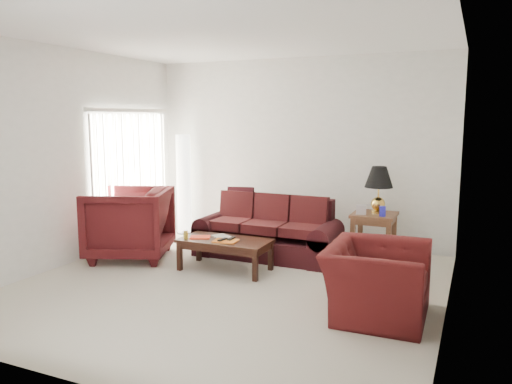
# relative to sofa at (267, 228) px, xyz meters

# --- Properties ---
(floor) EXTENTS (5.00, 5.00, 0.00)m
(floor) POSITION_rel_sofa_xyz_m (0.06, -1.40, -0.43)
(floor) COLOR beige
(floor) RESTS_ON ground
(blinds) EXTENTS (0.10, 2.00, 2.16)m
(blinds) POSITION_rel_sofa_xyz_m (-2.36, -0.10, 0.65)
(blinds) COLOR silver
(blinds) RESTS_ON ground
(sofa) EXTENTS (2.11, 0.92, 0.86)m
(sofa) POSITION_rel_sofa_xyz_m (0.00, 0.00, 0.00)
(sofa) COLOR black
(sofa) RESTS_ON ground
(throw_pillow) EXTENTS (0.47, 0.31, 0.45)m
(throw_pillow) POSITION_rel_sofa_xyz_m (-0.77, 0.69, 0.27)
(throw_pillow) COLOR black
(throw_pillow) RESTS_ON sofa
(end_table) EXTENTS (0.63, 0.63, 0.67)m
(end_table) POSITION_rel_sofa_xyz_m (1.45, 0.56, -0.09)
(end_table) COLOR #4F221B
(end_table) RESTS_ON ground
(table_lamp) EXTENTS (0.51, 0.51, 0.68)m
(table_lamp) POSITION_rel_sofa_xyz_m (1.49, 0.62, 0.58)
(table_lamp) COLOR gold
(table_lamp) RESTS_ON end_table
(clock) EXTENTS (0.15, 0.07, 0.14)m
(clock) POSITION_rel_sofa_xyz_m (1.29, 0.38, 0.31)
(clock) COLOR silver
(clock) RESTS_ON end_table
(blue_canister) EXTENTS (0.10, 0.10, 0.14)m
(blue_canister) POSITION_rel_sofa_xyz_m (1.60, 0.38, 0.31)
(blue_canister) COLOR #1A18A1
(blue_canister) RESTS_ON end_table
(picture_frame) EXTENTS (0.21, 0.22, 0.06)m
(picture_frame) POSITION_rel_sofa_xyz_m (1.30, 0.71, 0.33)
(picture_frame) COLOR silver
(picture_frame) RESTS_ON end_table
(floor_lamp) EXTENTS (0.32, 0.32, 1.78)m
(floor_lamp) POSITION_rel_sofa_xyz_m (-1.94, 0.80, 0.46)
(floor_lamp) COLOR white
(floor_lamp) RESTS_ON ground
(armchair_left) EXTENTS (1.48, 1.46, 1.04)m
(armchair_left) POSITION_rel_sofa_xyz_m (-1.82, -0.88, 0.09)
(armchair_left) COLOR #3B0D0F
(armchair_left) RESTS_ON ground
(armchair_right) EXTENTS (1.02, 1.17, 0.74)m
(armchair_right) POSITION_rel_sofa_xyz_m (1.89, -1.58, -0.06)
(armchair_right) COLOR #3E0E0E
(armchair_right) RESTS_ON ground
(coffee_table) EXTENTS (1.35, 0.94, 0.43)m
(coffee_table) POSITION_rel_sofa_xyz_m (-0.26, -0.85, -0.22)
(coffee_table) COLOR black
(coffee_table) RESTS_ON ground
(magazine_red) EXTENTS (0.33, 0.29, 0.02)m
(magazine_red) POSITION_rel_sofa_xyz_m (-0.62, -0.90, 0.00)
(magazine_red) COLOR red
(magazine_red) RESTS_ON coffee_table
(magazine_white) EXTENTS (0.33, 0.30, 0.01)m
(magazine_white) POSITION_rel_sofa_xyz_m (-0.37, -0.75, 0.00)
(magazine_white) COLOR beige
(magazine_white) RESTS_ON coffee_table
(magazine_orange) EXTENTS (0.33, 0.27, 0.02)m
(magazine_orange) POSITION_rel_sofa_xyz_m (-0.20, -0.95, 0.01)
(magazine_orange) COLOR #D06418
(magazine_orange) RESTS_ON coffee_table
(remote_a) EXTENTS (0.08, 0.17, 0.02)m
(remote_a) POSITION_rel_sofa_xyz_m (-0.24, -0.96, 0.02)
(remote_a) COLOR black
(remote_a) RESTS_ON coffee_table
(remote_b) EXTENTS (0.05, 0.16, 0.02)m
(remote_b) POSITION_rel_sofa_xyz_m (-0.16, -0.87, 0.02)
(remote_b) COLOR black
(remote_b) RESTS_ON coffee_table
(yellow_glass) EXTENTS (0.08, 0.08, 0.11)m
(yellow_glass) POSITION_rel_sofa_xyz_m (-0.76, -1.03, 0.05)
(yellow_glass) COLOR gold
(yellow_glass) RESTS_ON coffee_table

